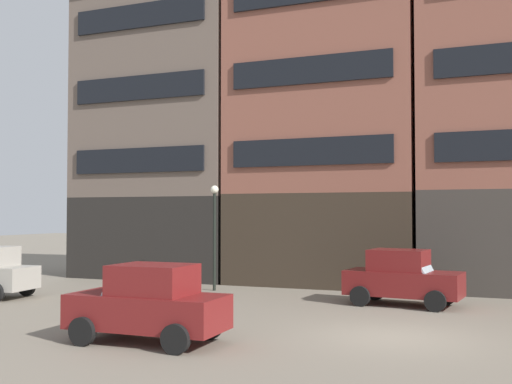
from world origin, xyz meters
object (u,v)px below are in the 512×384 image
object	(u,v)px
streetlamp_curbside	(214,222)
fire_hydrant_curbside	(164,279)
sedan_light	(149,304)
sedan_parked_curb	(402,278)

from	to	relation	value
streetlamp_curbside	fire_hydrant_curbside	size ratio (longest dim) A/B	4.96
sedan_light	streetlamp_curbside	distance (m)	9.88
sedan_parked_curb	sedan_light	bearing A→B (deg)	-120.07
fire_hydrant_curbside	sedan_light	bearing A→B (deg)	-61.90
sedan_light	streetlamp_curbside	bearing A→B (deg)	106.44
sedan_light	fire_hydrant_curbside	size ratio (longest dim) A/B	4.48
sedan_light	sedan_parked_curb	bearing A→B (deg)	59.93
streetlamp_curbside	fire_hydrant_curbside	xyz separation A→B (m)	(-1.98, -0.46, -2.24)
fire_hydrant_curbside	sedan_parked_curb	bearing A→B (deg)	-4.76
streetlamp_curbside	fire_hydrant_curbside	distance (m)	3.03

